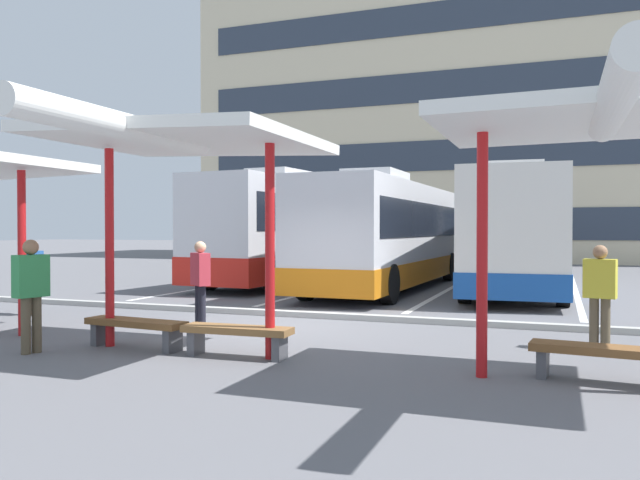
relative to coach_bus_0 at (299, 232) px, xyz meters
name	(u,v)px	position (x,y,z in m)	size (l,w,h in m)	color
ground_plane	(281,326)	(3.55, -9.52, -1.77)	(160.00, 160.00, 0.00)	slate
terminal_building	(479,110)	(3.57, 22.41, 7.97)	(33.50, 14.34, 22.21)	beige
coach_bus_0	(299,232)	(0.00, 0.00, 0.00)	(3.34, 11.07, 3.81)	silver
coach_bus_1	(389,236)	(3.59, -1.37, -0.12)	(2.77, 11.17, 3.55)	silver
coach_bus_2	(516,233)	(7.32, -0.61, -0.03)	(3.01, 11.00, 3.69)	silver
lane_stripe_0	(250,280)	(-1.92, 0.01, -1.77)	(0.16, 14.00, 0.01)	white
lane_stripe_1	(346,283)	(1.72, 0.01, -1.77)	(0.16, 14.00, 0.01)	white
lane_stripe_2	(453,287)	(5.37, 0.01, -1.77)	(0.16, 14.00, 0.01)	white
lane_stripe_3	(575,291)	(9.02, 0.01, -1.77)	(0.16, 14.00, 0.01)	white
waiting_shelter_1	(175,142)	(3.26, -12.65, 1.36)	(3.80, 4.98, 3.36)	red
bench_1	(136,327)	(2.36, -12.38, -1.44)	(1.78, 0.58, 0.45)	brown
bench_2	(237,334)	(4.16, -12.43, -1.44)	(1.66, 0.48, 0.45)	brown
waiting_shelter_2	(608,122)	(9.03, -12.73, 1.30)	(3.82, 4.70, 3.31)	red
bench_3	(603,355)	(9.03, -12.27, -1.44)	(1.71, 0.60, 0.45)	brown
platform_kerb	(306,314)	(3.55, -8.22, -1.71)	(44.00, 0.24, 0.12)	#ADADA8
waiting_passenger_0	(33,272)	(-2.08, -9.98, -0.85)	(0.51, 0.35, 1.61)	brown
waiting_passenger_1	(600,290)	(9.13, -9.98, -0.85)	(0.50, 0.32, 1.62)	brown
waiting_passenger_2	(31,287)	(1.14, -13.27, -0.78)	(0.34, 0.53, 1.71)	brown
waiting_passenger_3	(200,278)	(2.26, -10.30, -0.83)	(0.51, 0.46, 1.63)	black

